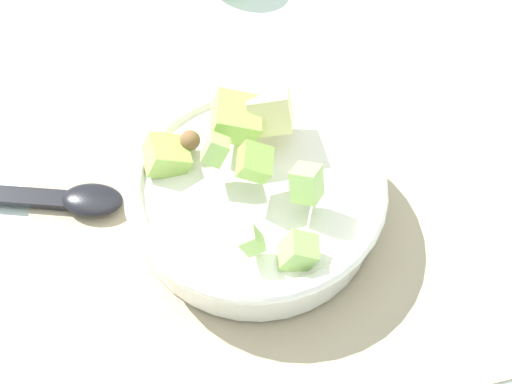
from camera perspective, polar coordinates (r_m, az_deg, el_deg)
ground_plane at (r=0.71m, az=0.89°, el=-2.61°), size 2.40×2.40×0.00m
placemat at (r=0.71m, az=0.90°, el=-2.48°), size 0.42×0.38×0.01m
salad_bowl at (r=0.68m, az=-0.05°, el=-0.17°), size 0.23×0.23×0.11m
serving_spoon at (r=0.74m, az=-14.60°, el=-0.42°), size 0.19×0.09×0.01m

